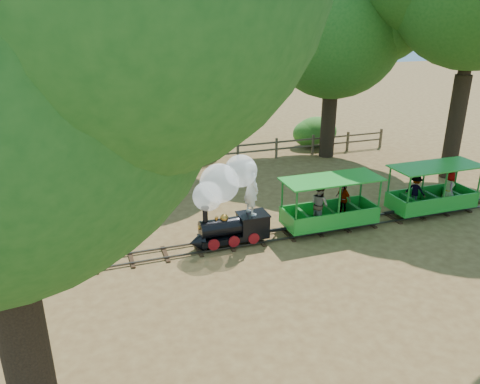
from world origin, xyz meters
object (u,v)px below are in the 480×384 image
object	(u,v)px
carriage_rear	(432,193)
fence	(218,152)
carriage_front	(329,208)
locomotive	(227,195)

from	to	relation	value
carriage_rear	fence	distance (m)	9.73
carriage_front	fence	world-z (taller)	carriage_front
carriage_front	carriage_rear	xyz separation A→B (m)	(4.13, 0.02, -0.03)
locomotive	carriage_rear	bearing A→B (deg)	-0.41
locomotive	carriage_front	xyz separation A→B (m)	(3.45, -0.07, -0.86)
locomotive	fence	size ratio (longest dim) A/B	0.16
carriage_front	carriage_rear	bearing A→B (deg)	0.24
carriage_front	fence	distance (m)	8.13
carriage_front	fence	bearing A→B (deg)	100.11
locomotive	fence	xyz separation A→B (m)	(2.02, 7.93, -1.05)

